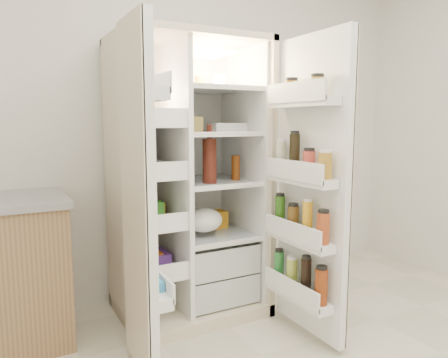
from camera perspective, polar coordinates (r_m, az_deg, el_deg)
wall_back at (r=3.17m, az=-5.77°, el=9.03°), size 4.00×0.02×2.70m
refrigerator at (r=2.86m, az=-4.94°, el=-3.07°), size 0.92×0.70×1.80m
freezer_door at (r=2.10m, az=-11.36°, el=-2.93°), size 0.15×0.40×1.72m
fridge_door at (r=2.49m, az=11.43°, el=-1.68°), size 0.17×0.58×1.72m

